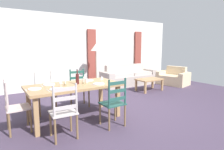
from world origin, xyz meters
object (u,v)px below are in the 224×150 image
dining_chair_near_right (114,103)px  wine_glass_near_right (102,78)px  dining_chair_near_left (64,112)px  dining_chair_head_west (15,107)px  armchair_upholstered (174,78)px  coffee_table (149,81)px  coffee_cup_primary (86,81)px  dining_table (74,89)px  dining_chair_far_left (45,93)px  dining_chair_far_right (79,88)px  wine_bottle (77,79)px  wine_glass_near_left (61,82)px  couch (128,78)px  standing_lamp (96,50)px

dining_chair_near_right → wine_glass_near_right: dining_chair_near_right is taller
dining_chair_near_left → dining_chair_head_west: same height
dining_chair_near_right → armchair_upholstered: bearing=25.3°
dining_chair_near_right → coffee_table: size_ratio=1.07×
coffee_cup_primary → dining_chair_near_left: bearing=-134.7°
dining_table → dining_chair_far_left: (-0.43, 0.73, -0.19)m
dining_chair_far_right → coffee_cup_primary: dining_chair_far_right is taller
wine_bottle → wine_glass_near_left: (-0.41, -0.15, -0.01)m
dining_chair_far_right → couch: bearing=27.8°
dining_chair_near_right → standing_lamp: standing_lamp is taller
dining_chair_head_west → standing_lamp: (2.94, 2.39, 0.93)m
couch → wine_glass_near_right: bearing=-137.6°
dining_chair_far_right → coffee_table: (2.73, 0.23, -0.12)m
couch → standing_lamp: 1.77m
dining_chair_near_left → dining_chair_near_right: same height
dining_chair_far_left → dining_chair_head_west: size_ratio=1.00×
dining_chair_far_left → coffee_cup_primary: 1.04m
wine_glass_near_right → coffee_cup_primary: 0.35m
coffee_table → dining_chair_far_left: bearing=-175.7°
wine_glass_near_right → armchair_upholstered: (4.19, 1.41, -0.61)m
dining_chair_near_left → dining_chair_far_left: bearing=88.1°
dining_chair_near_right → couch: bearing=48.1°
dining_chair_near_right → wine_bottle: 0.97m
armchair_upholstered → dining_table: bearing=-165.3°
wine_glass_near_right → standing_lamp: bearing=64.2°
dining_chair_head_west → wine_bottle: 1.28m
wine_glass_near_right → coffee_table: 2.86m
dining_table → wine_glass_near_right: 0.63m
wine_glass_near_right → dining_chair_far_right: bearing=100.0°
dining_chair_far_right → wine_glass_near_left: bearing=-129.9°
armchair_upholstered → dining_chair_near_left: bearing=-159.3°
coffee_cup_primary → wine_glass_near_right: bearing=-37.0°
standing_lamp → wine_glass_near_left: bearing=-130.2°
couch → wine_glass_near_left: bearing=-146.1°
wine_glass_near_left → couch: bearing=33.9°
dining_chair_head_west → dining_chair_near_left: bearing=-48.1°
dining_table → wine_glass_near_left: wine_glass_near_left is taller
dining_chair_near_left → wine_glass_near_left: bearing=75.6°
dining_chair_near_right → coffee_cup_primary: bearing=102.4°
wine_glass_near_left → armchair_upholstered: size_ratio=0.12×
dining_chair_near_left → dining_chair_far_right: size_ratio=1.00×
dining_chair_near_left → dining_table: bearing=56.8°
dining_chair_far_right → dining_chair_head_west: bearing=-153.9°
dining_chair_near_left → dining_chair_far_left: size_ratio=1.00×
wine_glass_near_left → armchair_upholstered: (5.10, 1.39, -0.61)m
wine_bottle → wine_glass_near_right: (0.50, -0.17, -0.01)m
coffee_cup_primary → couch: coffee_cup_primary is taller
wine_glass_near_right → standing_lamp: size_ratio=0.10×
dining_chair_far_left → couch: dining_chair_far_left is taller
dining_chair_near_right → standing_lamp: size_ratio=0.59×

